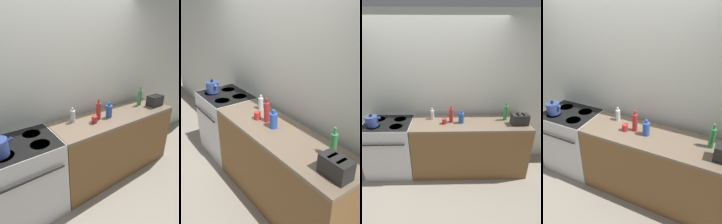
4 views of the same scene
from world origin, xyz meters
TOP-DOWN VIEW (x-y plane):
  - ground_plane at (0.00, 0.00)m, footprint 12.00×12.00m
  - wall_back at (0.00, 0.69)m, footprint 8.00×0.05m
  - stove at (-0.67, 0.32)m, footprint 0.78×0.67m
  - counter_block at (0.67, 0.30)m, footprint 1.89×0.59m
  - kettle at (-0.87, 0.22)m, footprint 0.23×0.18m
  - toaster at (1.44, 0.22)m, footprint 0.25×0.15m
  - bottle_blue at (0.53, 0.29)m, footprint 0.09×0.09m
  - bottle_green at (1.26, 0.38)m, footprint 0.06×0.06m
  - bottle_clear at (0.05, 0.45)m, footprint 0.06×0.06m
  - bottle_red at (0.36, 0.32)m, footprint 0.06×0.06m
  - cup_red at (0.26, 0.26)m, footprint 0.07×0.07m

SIDE VIEW (x-z plane):
  - ground_plane at x=0.00m, z-range 0.00..0.00m
  - counter_block at x=0.67m, z-range 0.00..0.93m
  - stove at x=-0.67m, z-range 0.01..0.94m
  - cup_red at x=0.26m, z-range 0.93..1.02m
  - bottle_clear at x=0.05m, z-range 0.91..1.10m
  - kettle at x=-0.87m, z-range 0.91..1.11m
  - toaster at x=1.44m, z-range 0.93..1.10m
  - bottle_blue at x=0.53m, z-range 0.91..1.12m
  - bottle_red at x=0.36m, z-range 0.90..1.19m
  - bottle_green at x=1.26m, z-range 0.90..1.20m
  - wall_back at x=0.00m, z-range 0.00..2.60m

